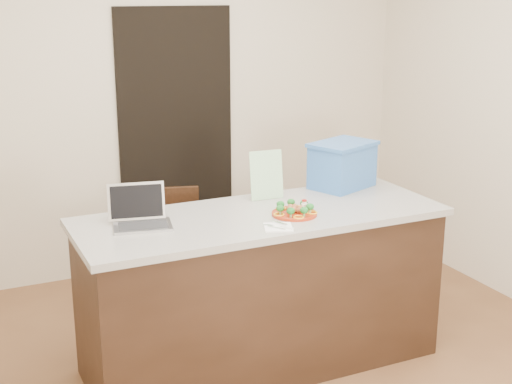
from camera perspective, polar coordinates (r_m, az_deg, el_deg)
name	(u,v)px	position (r m, az deg, el deg)	size (l,w,h in m)	color
ground	(280,382)	(4.12, 1.96, -14.99)	(4.00, 4.00, 0.00)	brown
room_shell	(283,93)	(3.57, 2.20, 7.93)	(4.00, 4.00, 4.00)	white
doorway	(177,140)	(5.52, -6.37, 4.15)	(0.90, 0.02, 2.00)	black
island	(261,290)	(4.11, 0.43, -7.82)	(2.06, 0.76, 0.92)	black
plate	(294,213)	(3.92, 3.08, -1.72)	(0.25, 0.25, 0.02)	#99270D
meatballs	(294,209)	(3.92, 3.07, -1.37)	(0.10, 0.10, 0.04)	brown
broccoli	(294,206)	(3.91, 3.09, -1.17)	(0.21, 0.21, 0.04)	#15521E
pepper_rings	(294,212)	(3.92, 3.08, -1.59)	(0.24, 0.25, 0.01)	#F2A519
napkin	(278,227)	(3.71, 1.79, -2.83)	(0.14, 0.14, 0.01)	white
fork	(274,226)	(3.71, 1.48, -2.76)	(0.07, 0.13, 0.00)	silver
knife	(285,226)	(3.71, 2.31, -2.73)	(0.06, 0.17, 0.01)	white
yogurt_bottle	(304,208)	(3.95, 3.88, -1.26)	(0.04, 0.04, 0.08)	silver
laptop	(140,214)	(3.79, -9.29, -1.76)	(0.34, 0.29, 0.21)	#B7B8BC
leaflet	(266,175)	(4.18, 0.84, 1.37)	(0.20, 0.00, 0.29)	white
blue_box	(342,165)	(4.47, 6.92, 2.19)	(0.47, 0.41, 0.29)	#3063B0
chair	(176,244)	(4.78, -6.40, -4.15)	(0.46, 0.47, 0.85)	#331B0F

